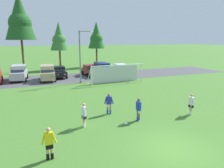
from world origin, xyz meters
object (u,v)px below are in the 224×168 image
at_px(soccer_goal, 116,73).
at_px(player_midfield_center, 84,115).
at_px(parked_car_slot_center, 59,72).
at_px(player_winger_left, 109,104).
at_px(parked_car_slot_center_left, 48,73).
at_px(player_defender_far, 191,104).
at_px(parked_car_slot_left, 19,73).
at_px(parked_car_slot_center_right, 90,70).
at_px(parked_car_slot_right, 102,69).
at_px(street_lamp, 81,56).
at_px(referee, 49,143).
at_px(soccer_ball, 126,123).
at_px(player_striker_near, 138,110).
at_px(parked_car_slot_far_right, 121,69).

height_order(soccer_goal, player_midfield_center, soccer_goal).
distance_m(player_midfield_center, parked_car_slot_center, 19.52).
relative_size(player_winger_left, parked_car_slot_center_left, 0.35).
height_order(player_defender_far, parked_car_slot_left, parked_car_slot_left).
bearing_deg(parked_car_slot_center_left, parked_car_slot_center_right, 14.03).
distance_m(soccer_goal, parked_car_slot_right, 5.41).
relative_size(parked_car_slot_center, parked_car_slot_center_right, 0.99).
bearing_deg(player_winger_left, street_lamp, 85.84).
distance_m(referee, player_midfield_center, 4.00).
height_order(parked_car_slot_left, parked_car_slot_center_left, same).
distance_m(player_midfield_center, parked_car_slot_center_left, 17.81).
xyz_separation_m(player_defender_far, parked_car_slot_left, (-12.81, 20.11, 0.29)).
distance_m(player_midfield_center, player_winger_left, 2.94).
bearing_deg(soccer_ball, parked_car_slot_center, 94.95).
bearing_deg(parked_car_slot_center_left, soccer_goal, -30.72).
bearing_deg(street_lamp, parked_car_slot_center_right, 63.47).
height_order(parked_car_slot_center_right, street_lamp, street_lamp).
height_order(player_defender_far, street_lamp, street_lamp).
distance_m(soccer_ball, parked_car_slot_right, 19.56).
relative_size(soccer_goal, player_defender_far, 4.58).
xyz_separation_m(referee, parked_car_slot_left, (-2.11, 22.45, 0.29)).
height_order(soccer_goal, street_lamp, street_lamp).
xyz_separation_m(parked_car_slot_left, parked_car_slot_right, (12.11, -1.12, 0.00)).
distance_m(player_striker_near, street_lamp, 14.79).
height_order(player_defender_far, parked_car_slot_center_left, parked_car_slot_center_left).
relative_size(player_striker_near, street_lamp, 0.24).
height_order(referee, parked_car_slot_center_left, parked_car_slot_center_left).
distance_m(parked_car_slot_center, parked_car_slot_right, 6.69).
xyz_separation_m(soccer_ball, street_lamp, (0.61, 14.91, 3.45)).
relative_size(soccer_ball, parked_car_slot_center_right, 0.05).
distance_m(referee, parked_car_slot_center_left, 20.99).
relative_size(player_midfield_center, parked_car_slot_far_right, 0.38).
distance_m(referee, player_winger_left, 6.87).
bearing_deg(player_midfield_center, player_striker_near, -5.22).
relative_size(soccer_ball, soccer_goal, 0.03).
relative_size(parked_car_slot_right, parked_car_slot_far_right, 1.07).
distance_m(soccer_ball, street_lamp, 15.31).
xyz_separation_m(player_midfield_center, parked_car_slot_center_right, (5.96, 19.47, 0.05)).
distance_m(player_striker_near, player_winger_left, 2.52).
xyz_separation_m(soccer_ball, parked_car_slot_center_right, (3.25, 20.21, 0.77)).
bearing_deg(parked_car_slot_center_right, player_defender_far, -83.66).
bearing_deg(parked_car_slot_center_left, player_winger_left, -78.74).
distance_m(parked_car_slot_left, parked_car_slot_center_left, 4.10).
distance_m(soccer_goal, parked_car_slot_far_right, 7.09).
bearing_deg(parked_car_slot_left, parked_car_slot_center_right, 0.83).
xyz_separation_m(player_striker_near, street_lamp, (-0.56, 14.53, 2.73)).
bearing_deg(parked_car_slot_center_right, parked_car_slot_far_right, -5.71).
relative_size(player_winger_left, parked_car_slot_right, 0.36).
xyz_separation_m(player_midfield_center, player_defender_far, (8.21, -0.79, 0.00)).
distance_m(player_midfield_center, parked_car_slot_left, 19.86).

